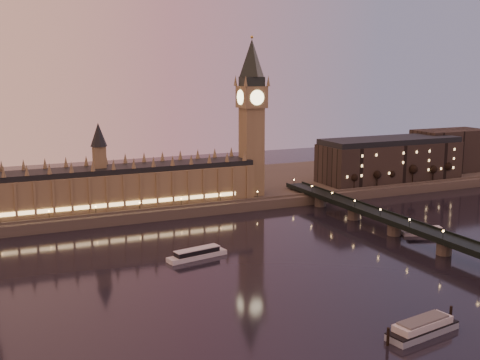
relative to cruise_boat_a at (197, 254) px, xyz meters
name	(u,v)px	position (x,y,z in m)	size (l,w,h in m)	color
ground	(258,268)	(20.01, -25.28, -2.14)	(700.00, 700.00, 0.00)	black
far_embankment	(195,190)	(50.01, 139.72, 0.86)	(560.00, 130.00, 6.00)	#423D35
palace_of_westminster	(110,183)	(-20.12, 95.72, 19.57)	(180.00, 26.62, 52.00)	brown
big_ben	(252,108)	(74.00, 95.71, 61.81)	(17.68, 17.68, 104.00)	brown
westminster_bridge	(417,234)	(111.62, -25.28, 3.38)	(13.20, 260.00, 15.30)	black
city_block	(410,156)	(214.95, 105.66, 20.10)	(155.00, 45.00, 34.00)	black
bare_tree_0	(356,176)	(149.19, 83.72, 12.59)	(5.76, 5.76, 11.70)	black
bare_tree_1	(375,175)	(166.04, 83.72, 12.59)	(5.76, 5.76, 11.70)	black
bare_tree_2	(394,173)	(182.88, 83.72, 12.59)	(5.76, 5.76, 11.70)	black
bare_tree_3	(413,171)	(199.73, 83.72, 12.59)	(5.76, 5.76, 11.70)	black
bare_tree_4	(431,170)	(216.57, 83.72, 12.59)	(5.76, 5.76, 11.70)	black
bare_tree_5	(448,168)	(233.42, 83.72, 12.59)	(5.76, 5.76, 11.70)	black
cruise_boat_a	(197,254)	(0.00, 0.00, 0.00)	(31.05, 12.24, 4.86)	silver
cruise_boat_b	(424,231)	(127.43, -12.42, -0.19)	(24.64, 13.75, 4.44)	silver
moored_barge	(423,327)	(41.44, -110.43, 0.44)	(32.90, 12.83, 6.12)	#8D9EB3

